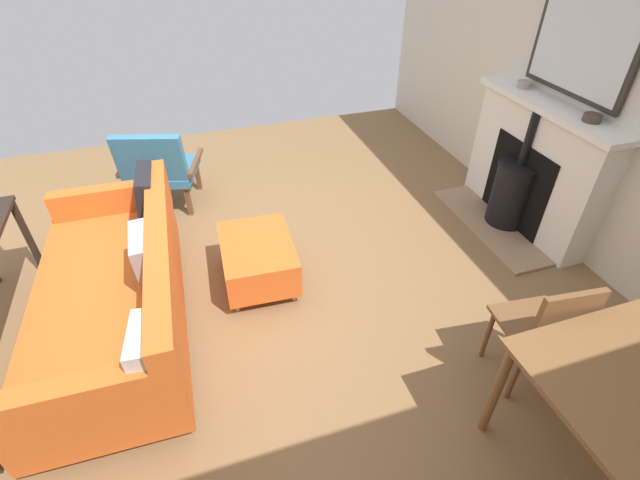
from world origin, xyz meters
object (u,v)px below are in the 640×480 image
at_px(fireplace, 528,173).
at_px(mantel_bowl_near, 524,84).
at_px(ottoman, 258,258).
at_px(dining_chair_near_fireplace, 547,328).
at_px(armchair_accent, 158,167).
at_px(sofa, 120,293).
at_px(mantel_bowl_far, 592,117).

bearing_deg(fireplace, mantel_bowl_near, -96.45).
relative_size(ottoman, dining_chair_near_fireplace, 0.86).
relative_size(mantel_bowl_near, armchair_accent, 0.15).
bearing_deg(armchair_accent, mantel_bowl_near, 164.37).
height_order(mantel_bowl_near, armchair_accent, mantel_bowl_near).
xyz_separation_m(fireplace, ottoman, (2.44, 0.07, -0.28)).
relative_size(mantel_bowl_near, ottoman, 0.16).
bearing_deg(sofa, fireplace, -175.36).
distance_m(fireplace, mantel_bowl_near, 0.76).
height_order(mantel_bowl_near, sofa, mantel_bowl_near).
bearing_deg(dining_chair_near_fireplace, fireplace, -125.09).
distance_m(mantel_bowl_far, armchair_accent, 3.59).
bearing_deg(mantel_bowl_far, fireplace, -83.36).
xyz_separation_m(sofa, armchair_accent, (-0.33, -1.53, 0.10)).
relative_size(mantel_bowl_near, dining_chair_near_fireplace, 0.14).
xyz_separation_m(mantel_bowl_far, ottoman, (2.48, -0.31, -0.93)).
bearing_deg(mantel_bowl_far, mantel_bowl_near, -90.00).
distance_m(mantel_bowl_near, ottoman, 2.69).
bearing_deg(ottoman, armchair_accent, -64.29).
distance_m(fireplace, ottoman, 2.45).
bearing_deg(dining_chair_near_fireplace, mantel_bowl_near, -120.22).
xyz_separation_m(fireplace, mantel_bowl_far, (-0.04, 0.37, 0.65)).
xyz_separation_m(armchair_accent, dining_chair_near_fireplace, (-2.02, 2.77, 0.06)).
bearing_deg(fireplace, armchair_accent, -22.25).
xyz_separation_m(sofa, ottoman, (-0.97, -0.21, -0.11)).
bearing_deg(sofa, mantel_bowl_near, -169.14).
height_order(fireplace, mantel_bowl_near, mantel_bowl_near).
bearing_deg(mantel_bowl_near, mantel_bowl_far, 90.00).
distance_m(fireplace, dining_chair_near_fireplace, 1.84).
height_order(fireplace, sofa, fireplace).
bearing_deg(mantel_bowl_near, dining_chair_near_fireplace, 59.78).
relative_size(mantel_bowl_near, mantel_bowl_far, 0.91).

